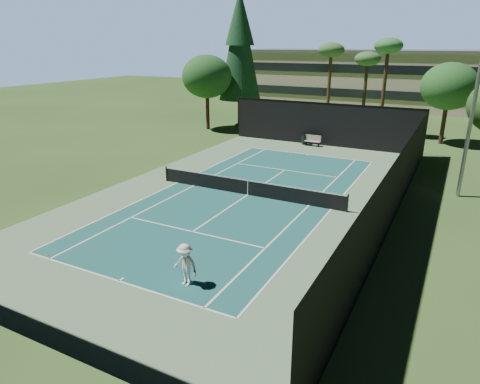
{
  "coord_description": "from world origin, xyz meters",
  "views": [
    {
      "loc": [
        11.48,
        -23.2,
        9.24
      ],
      "look_at": [
        1.0,
        -3.0,
        1.3
      ],
      "focal_mm": 32.0,
      "sensor_mm": 36.0,
      "label": 1
    }
  ],
  "objects_px": {
    "player": "(185,265)",
    "tennis_ball_b": "(241,177)",
    "tennis_ball_a": "(48,255)",
    "tennis_net": "(248,187)",
    "tennis_ball_d": "(239,170)",
    "trash_bin": "(304,140)",
    "tennis_ball_c": "(261,186)",
    "park_bench": "(313,140)"
  },
  "relations": [
    {
      "from": "tennis_ball_b",
      "to": "trash_bin",
      "type": "height_order",
      "value": "trash_bin"
    },
    {
      "from": "tennis_ball_a",
      "to": "tennis_ball_c",
      "type": "bearing_deg",
      "value": 71.83
    },
    {
      "from": "tennis_ball_d",
      "to": "tennis_ball_a",
      "type": "bearing_deg",
      "value": -94.81
    },
    {
      "from": "tennis_ball_b",
      "to": "tennis_ball_c",
      "type": "height_order",
      "value": "tennis_ball_b"
    },
    {
      "from": "player",
      "to": "trash_bin",
      "type": "height_order",
      "value": "player"
    },
    {
      "from": "trash_bin",
      "to": "tennis_ball_d",
      "type": "bearing_deg",
      "value": -97.52
    },
    {
      "from": "tennis_ball_a",
      "to": "trash_bin",
      "type": "bearing_deg",
      "value": 84.1
    },
    {
      "from": "player",
      "to": "tennis_ball_b",
      "type": "xyz_separation_m",
      "value": [
        -4.77,
        14.07,
        -0.87
      ]
    },
    {
      "from": "tennis_ball_b",
      "to": "tennis_ball_c",
      "type": "relative_size",
      "value": 1.05
    },
    {
      "from": "park_bench",
      "to": "tennis_ball_b",
      "type": "bearing_deg",
      "value": -96.84
    },
    {
      "from": "tennis_net",
      "to": "trash_bin",
      "type": "distance_m",
      "value": 15.62
    },
    {
      "from": "player",
      "to": "tennis_ball_d",
      "type": "bearing_deg",
      "value": 117.77
    },
    {
      "from": "park_bench",
      "to": "tennis_ball_a",
      "type": "bearing_deg",
      "value": -97.85
    },
    {
      "from": "tennis_ball_c",
      "to": "park_bench",
      "type": "bearing_deg",
      "value": 93.23
    },
    {
      "from": "trash_bin",
      "to": "park_bench",
      "type": "bearing_deg",
      "value": -13.94
    },
    {
      "from": "tennis_net",
      "to": "park_bench",
      "type": "xyz_separation_m",
      "value": [
        -0.73,
        15.31,
        -0.01
      ]
    },
    {
      "from": "player",
      "to": "tennis_ball_c",
      "type": "xyz_separation_m",
      "value": [
        -2.57,
        12.77,
        -0.87
      ]
    },
    {
      "from": "tennis_net",
      "to": "trash_bin",
      "type": "bearing_deg",
      "value": 96.01
    },
    {
      "from": "tennis_ball_c",
      "to": "tennis_net",
      "type": "bearing_deg",
      "value": -90.82
    },
    {
      "from": "player",
      "to": "tennis_ball_c",
      "type": "bearing_deg",
      "value": 108.97
    },
    {
      "from": "tennis_ball_d",
      "to": "park_bench",
      "type": "relative_size",
      "value": 0.04
    },
    {
      "from": "player",
      "to": "tennis_ball_a",
      "type": "distance_m",
      "value": 7.15
    },
    {
      "from": "player",
      "to": "tennis_net",
      "type": "bearing_deg",
      "value": 111.1
    },
    {
      "from": "tennis_net",
      "to": "park_bench",
      "type": "distance_m",
      "value": 15.33
    },
    {
      "from": "tennis_ball_d",
      "to": "tennis_ball_b",
      "type": "bearing_deg",
      "value": -56.62
    },
    {
      "from": "player",
      "to": "trash_bin",
      "type": "xyz_separation_m",
      "value": [
        -4.23,
        26.34,
        -0.42
      ]
    },
    {
      "from": "tennis_net",
      "to": "tennis_ball_b",
      "type": "height_order",
      "value": "tennis_net"
    },
    {
      "from": "tennis_ball_a",
      "to": "tennis_ball_b",
      "type": "bearing_deg",
      "value": 81.33
    },
    {
      "from": "player",
      "to": "tennis_ball_d",
      "type": "distance_m",
      "value": 16.47
    },
    {
      "from": "tennis_ball_c",
      "to": "park_bench",
      "type": "xyz_separation_m",
      "value": [
        -0.75,
        13.35,
        0.52
      ]
    },
    {
      "from": "tennis_ball_a",
      "to": "tennis_ball_b",
      "type": "xyz_separation_m",
      "value": [
        2.28,
        14.94,
        -0.0
      ]
    },
    {
      "from": "tennis_ball_b",
      "to": "tennis_ball_d",
      "type": "relative_size",
      "value": 1.07
    },
    {
      "from": "tennis_ball_a",
      "to": "player",
      "type": "bearing_deg",
      "value": 7.07
    },
    {
      "from": "tennis_ball_b",
      "to": "player",
      "type": "bearing_deg",
      "value": -71.28
    },
    {
      "from": "player",
      "to": "tennis_ball_a",
      "type": "xyz_separation_m",
      "value": [
        -7.04,
        -0.87,
        -0.87
      ]
    },
    {
      "from": "player",
      "to": "tennis_ball_a",
      "type": "height_order",
      "value": "player"
    },
    {
      "from": "tennis_ball_c",
      "to": "trash_bin",
      "type": "height_order",
      "value": "trash_bin"
    },
    {
      "from": "tennis_ball_a",
      "to": "trash_bin",
      "type": "xyz_separation_m",
      "value": [
        2.81,
        27.21,
        0.44
      ]
    },
    {
      "from": "tennis_net",
      "to": "tennis_ball_d",
      "type": "xyz_separation_m",
      "value": [
        -3.08,
        4.63,
        -0.53
      ]
    },
    {
      "from": "tennis_ball_c",
      "to": "tennis_ball_d",
      "type": "xyz_separation_m",
      "value": [
        -3.1,
        2.67,
        -0.0
      ]
    },
    {
      "from": "tennis_ball_c",
      "to": "trash_bin",
      "type": "bearing_deg",
      "value": 96.99
    },
    {
      "from": "tennis_ball_a",
      "to": "trash_bin",
      "type": "relative_size",
      "value": 0.07
    }
  ]
}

